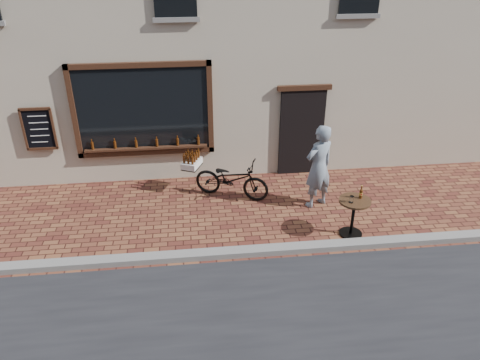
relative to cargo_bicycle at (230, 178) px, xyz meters
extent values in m
plane|color=#4D2019|center=(-0.02, -2.44, -0.48)|extent=(90.00, 90.00, 0.00)
cube|color=slate|center=(-0.02, -2.24, -0.42)|extent=(90.00, 0.25, 0.12)
cube|color=black|center=(-1.92, 1.01, 1.37)|extent=(3.00, 0.06, 2.00)
cube|color=black|center=(-1.92, 0.99, 2.43)|extent=(3.24, 0.10, 0.12)
cube|color=black|center=(-1.92, 0.99, 0.31)|extent=(3.24, 0.10, 0.12)
cube|color=black|center=(-3.48, 0.99, 1.37)|extent=(0.12, 0.10, 2.24)
cube|color=black|center=(-0.36, 0.99, 1.37)|extent=(0.12, 0.10, 2.24)
cube|color=black|center=(-1.92, 0.94, 0.44)|extent=(2.90, 0.16, 0.05)
cube|color=black|center=(1.88, 1.02, 0.62)|extent=(1.10, 0.10, 2.20)
cube|color=black|center=(1.88, 0.99, 1.78)|extent=(1.30, 0.10, 0.12)
cube|color=black|center=(-4.32, 1.00, 1.02)|extent=(0.62, 0.04, 0.92)
cylinder|color=#3D1C07|center=(-3.17, 0.94, 0.56)|extent=(0.06, 0.06, 0.19)
cylinder|color=#3D1C07|center=(-2.67, 0.94, 0.56)|extent=(0.06, 0.06, 0.19)
cylinder|color=#3D1C07|center=(-2.17, 0.94, 0.56)|extent=(0.06, 0.06, 0.19)
cylinder|color=#3D1C07|center=(-1.67, 0.94, 0.56)|extent=(0.06, 0.06, 0.19)
cylinder|color=#3D1C07|center=(-1.17, 0.94, 0.56)|extent=(0.06, 0.06, 0.19)
cylinder|color=#3D1C07|center=(-0.67, 0.94, 0.56)|extent=(0.06, 0.06, 0.19)
imported|color=black|center=(0.03, -0.01, -0.01)|extent=(1.87, 1.28, 0.93)
cube|color=black|center=(-0.87, 0.38, 0.16)|extent=(0.52, 0.60, 0.03)
cube|color=silver|center=(-0.87, 0.38, 0.25)|extent=(0.53, 0.61, 0.14)
cylinder|color=#3D1C07|center=(-0.85, 0.17, 0.42)|extent=(0.06, 0.06, 0.20)
cylinder|color=#3D1C07|center=(-0.94, 0.21, 0.42)|extent=(0.06, 0.06, 0.20)
cylinder|color=#3D1C07|center=(-1.03, 0.25, 0.42)|extent=(0.06, 0.06, 0.20)
cylinder|color=#3D1C07|center=(-0.80, 0.28, 0.42)|extent=(0.06, 0.06, 0.20)
cylinder|color=#3D1C07|center=(-0.89, 0.32, 0.42)|extent=(0.06, 0.06, 0.20)
cylinder|color=#3D1C07|center=(-0.98, 0.37, 0.42)|extent=(0.06, 0.06, 0.20)
cylinder|color=#3D1C07|center=(-0.75, 0.40, 0.42)|extent=(0.06, 0.06, 0.20)
cylinder|color=#3D1C07|center=(-0.84, 0.44, 0.42)|extent=(0.06, 0.06, 0.20)
cylinder|color=#3D1C07|center=(-0.94, 0.48, 0.42)|extent=(0.06, 0.06, 0.20)
cylinder|color=#3D1C07|center=(-0.70, 0.51, 0.42)|extent=(0.06, 0.06, 0.20)
cylinder|color=black|center=(2.33, -1.82, -0.46)|extent=(0.47, 0.47, 0.03)
cylinder|color=black|center=(2.33, -1.82, -0.07)|extent=(0.06, 0.06, 0.75)
cylinder|color=black|center=(2.33, -1.82, 0.32)|extent=(0.64, 0.64, 0.04)
cylinder|color=gold|center=(2.46, -1.75, 0.45)|extent=(0.07, 0.07, 0.06)
cylinder|color=white|center=(2.22, -1.89, 0.41)|extent=(0.08, 0.08, 0.14)
imported|color=slate|center=(1.90, -0.59, 0.49)|extent=(0.84, 0.73, 1.94)
camera|label=1|loc=(-0.84, -9.47, 5.15)|focal=35.00mm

